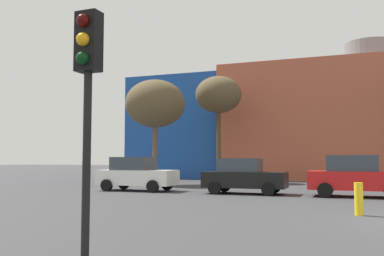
{
  "coord_description": "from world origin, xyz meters",
  "views": [
    {
      "loc": [
        -2.15,
        -11.98,
        1.58
      ],
      "look_at": [
        -9.05,
        6.79,
        3.07
      ],
      "focal_mm": 39.8,
      "sensor_mm": 36.0,
      "label": 1
    }
  ],
  "objects_px": {
    "bollard_yellow_0": "(359,199)",
    "bare_tree_2": "(218,96)",
    "parked_car_2": "(357,176)",
    "parked_car_0": "(136,174)",
    "bare_tree_0": "(155,104)",
    "parked_car_1": "(244,176)",
    "traffic_light_near_left": "(87,78)"
  },
  "relations": [
    {
      "from": "bollard_yellow_0",
      "to": "bare_tree_2",
      "type": "bearing_deg",
      "value": 119.15
    },
    {
      "from": "parked_car_2",
      "to": "bare_tree_2",
      "type": "distance_m",
      "value": 14.2
    },
    {
      "from": "parked_car_0",
      "to": "bollard_yellow_0",
      "type": "distance_m",
      "value": 12.25
    },
    {
      "from": "parked_car_0",
      "to": "bare_tree_0",
      "type": "distance_m",
      "value": 6.91
    },
    {
      "from": "bare_tree_0",
      "to": "parked_car_1",
      "type": "bearing_deg",
      "value": -36.66
    },
    {
      "from": "bare_tree_2",
      "to": "bollard_yellow_0",
      "type": "bearing_deg",
      "value": -60.85
    },
    {
      "from": "bare_tree_0",
      "to": "traffic_light_near_left",
      "type": "bearing_deg",
      "value": -67.54
    },
    {
      "from": "parked_car_2",
      "to": "bare_tree_2",
      "type": "bearing_deg",
      "value": 133.05
    },
    {
      "from": "parked_car_0",
      "to": "bare_tree_0",
      "type": "xyz_separation_m",
      "value": [
        -1.42,
        5.22,
        4.31
      ]
    },
    {
      "from": "parked_car_1",
      "to": "bollard_yellow_0",
      "type": "xyz_separation_m",
      "value": [
        4.86,
        -6.39,
        -0.36
      ]
    },
    {
      "from": "bollard_yellow_0",
      "to": "parked_car_0",
      "type": "bearing_deg",
      "value": 148.55
    },
    {
      "from": "parked_car_0",
      "to": "bare_tree_2",
      "type": "height_order",
      "value": "bare_tree_2"
    },
    {
      "from": "traffic_light_near_left",
      "to": "bare_tree_2",
      "type": "xyz_separation_m",
      "value": [
        -5.11,
        23.87,
        3.41
      ]
    },
    {
      "from": "parked_car_1",
      "to": "bare_tree_2",
      "type": "bearing_deg",
      "value": 112.95
    },
    {
      "from": "parked_car_0",
      "to": "bare_tree_2",
      "type": "xyz_separation_m",
      "value": [
        1.52,
        9.62,
        5.34
      ]
    },
    {
      "from": "traffic_light_near_left",
      "to": "bollard_yellow_0",
      "type": "xyz_separation_m",
      "value": [
        3.82,
        7.86,
        -2.32
      ]
    },
    {
      "from": "bollard_yellow_0",
      "to": "parked_car_2",
      "type": "bearing_deg",
      "value": 89.49
    },
    {
      "from": "parked_car_0",
      "to": "parked_car_2",
      "type": "bearing_deg",
      "value": 0.0
    },
    {
      "from": "parked_car_2",
      "to": "bare_tree_0",
      "type": "height_order",
      "value": "bare_tree_0"
    },
    {
      "from": "parked_car_2",
      "to": "bollard_yellow_0",
      "type": "xyz_separation_m",
      "value": [
        -0.06,
        -6.39,
        -0.42
      ]
    },
    {
      "from": "parked_car_2",
      "to": "bollard_yellow_0",
      "type": "distance_m",
      "value": 6.4
    },
    {
      "from": "parked_car_2",
      "to": "bare_tree_0",
      "type": "distance_m",
      "value": 13.7
    },
    {
      "from": "parked_car_1",
      "to": "parked_car_2",
      "type": "distance_m",
      "value": 4.91
    },
    {
      "from": "parked_car_0",
      "to": "traffic_light_near_left",
      "type": "height_order",
      "value": "traffic_light_near_left"
    },
    {
      "from": "traffic_light_near_left",
      "to": "bare_tree_0",
      "type": "xyz_separation_m",
      "value": [
        -8.05,
        19.47,
        2.38
      ]
    },
    {
      "from": "parked_car_2",
      "to": "traffic_light_near_left",
      "type": "xyz_separation_m",
      "value": [
        -3.88,
        -14.25,
        1.9
      ]
    },
    {
      "from": "parked_car_0",
      "to": "parked_car_1",
      "type": "height_order",
      "value": "parked_car_0"
    },
    {
      "from": "parked_car_0",
      "to": "bare_tree_0",
      "type": "bearing_deg",
      "value": 105.21
    },
    {
      "from": "parked_car_2",
      "to": "parked_car_1",
      "type": "bearing_deg",
      "value": -180.0
    },
    {
      "from": "parked_car_1",
      "to": "bollard_yellow_0",
      "type": "distance_m",
      "value": 8.03
    },
    {
      "from": "parked_car_1",
      "to": "parked_car_2",
      "type": "bearing_deg",
      "value": 0.0
    },
    {
      "from": "bare_tree_0",
      "to": "bollard_yellow_0",
      "type": "bearing_deg",
      "value": -44.36
    }
  ]
}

